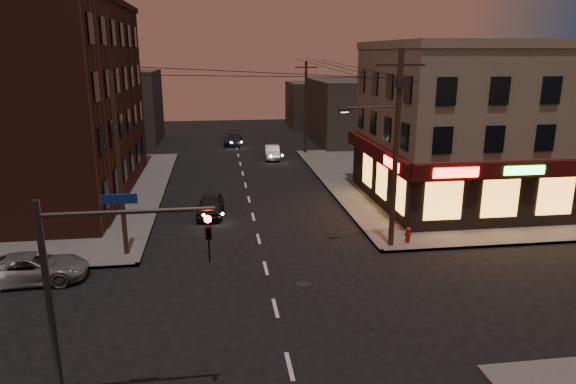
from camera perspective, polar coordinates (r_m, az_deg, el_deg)
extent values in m
plane|color=black|center=(21.14, -1.41, -12.79)|extent=(120.00, 120.00, 0.00)
cube|color=#514F4C|center=(43.71, 19.61, 1.31)|extent=(24.00, 28.00, 0.15)
cube|color=gray|center=(37.11, 21.41, 6.79)|extent=(15.00, 12.00, 10.00)
cube|color=gray|center=(36.81, 22.22, 14.88)|extent=(15.20, 12.20, 0.50)
cube|color=black|center=(32.77, 25.84, -0.60)|extent=(15.12, 0.25, 3.40)
cube|color=black|center=(34.72, 10.08, 1.54)|extent=(0.25, 12.12, 3.40)
cube|color=#400B0A|center=(32.13, 26.50, 2.35)|extent=(15.60, 0.50, 0.90)
cube|color=#400B0A|center=(34.26, 9.74, 4.45)|extent=(0.50, 12.60, 0.90)
cube|color=#FF140C|center=(29.24, 18.18, 2.06)|extent=(2.60, 0.06, 0.55)
cube|color=#26FF3F|center=(31.20, 24.80, 2.20)|extent=(2.40, 0.06, 0.50)
cube|color=#FF140C|center=(30.64, 11.39, 3.10)|extent=(0.06, 2.60, 0.55)
cube|color=#FFA238|center=(32.30, 25.12, -0.55)|extent=(12.40, 0.08, 2.20)
cube|color=#FFA238|center=(33.73, 10.37, 1.30)|extent=(0.08, 8.40, 2.20)
cube|color=#462116|center=(39.68, -26.54, 8.92)|extent=(12.00, 20.00, 13.00)
cube|color=#3F3D3A|center=(59.15, 7.93, 8.85)|extent=(10.00, 12.00, 7.00)
cube|color=#3F3D3A|center=(61.81, -18.37, 8.97)|extent=(9.00, 10.00, 8.00)
cube|color=#3F3D3A|center=(72.28, 3.32, 9.71)|extent=(8.00, 8.00, 6.00)
cylinder|color=#382619|center=(26.36, 11.90, 4.46)|extent=(0.28, 0.28, 10.00)
cube|color=#382619|center=(25.93, 12.42, 13.61)|extent=(2.40, 0.12, 0.12)
cylinder|color=#333538|center=(25.96, 12.31, 11.85)|extent=(0.44, 0.44, 0.50)
cylinder|color=#333538|center=(25.64, 9.40, 9.26)|extent=(2.60, 0.10, 0.10)
cube|color=#333538|center=(25.27, 6.32, 9.05)|extent=(0.60, 0.25, 0.18)
cube|color=#FFD88C|center=(25.28, 6.31, 8.83)|extent=(0.35, 0.15, 0.04)
cylinder|color=#382619|center=(51.60, 1.99, 9.35)|extent=(0.26, 0.26, 9.00)
cylinder|color=#382619|center=(26.03, -18.26, 2.75)|extent=(0.24, 0.24, 9.00)
cylinder|color=#333538|center=(15.27, -24.83, -12.45)|extent=(0.18, 0.18, 6.40)
cylinder|color=#333538|center=(13.72, -17.32, -2.12)|extent=(4.40, 0.12, 0.12)
imported|color=black|center=(13.69, -8.85, -3.85)|extent=(0.16, 0.20, 1.00)
sphere|color=#FF0C05|center=(13.49, -8.90, -3.01)|extent=(0.20, 0.20, 0.20)
cube|color=navy|center=(13.66, -18.26, -0.75)|extent=(0.90, 0.05, 0.25)
imported|color=gray|center=(25.77, -26.52, -7.56)|extent=(4.78, 2.36, 1.30)
imported|color=black|center=(32.56, -8.59, -1.48)|extent=(1.88, 4.00, 1.32)
imported|color=slate|center=(49.73, -1.75, 4.48)|extent=(1.72, 4.10, 1.32)
imported|color=#1C2038|center=(57.60, -6.11, 5.89)|extent=(2.39, 4.77, 1.33)
cylinder|color=maroon|center=(28.10, 13.17, -4.82)|extent=(0.28, 0.28, 0.68)
sphere|color=maroon|center=(27.98, 13.22, -4.10)|extent=(0.27, 0.27, 0.27)
cylinder|color=maroon|center=(28.06, 13.19, -4.56)|extent=(0.38, 0.18, 0.14)
cylinder|color=maroon|center=(28.06, 13.19, -4.56)|extent=(0.18, 0.38, 0.14)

